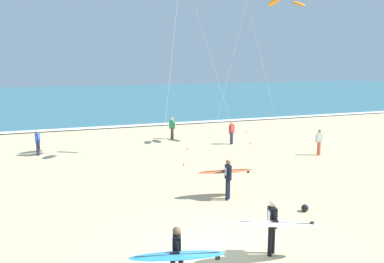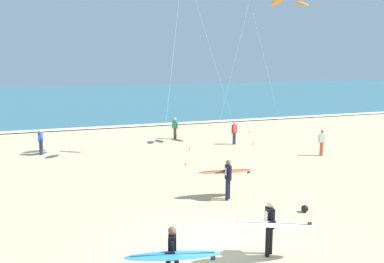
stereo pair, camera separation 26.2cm
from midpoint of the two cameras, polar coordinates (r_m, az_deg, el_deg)
ground_plane at (r=13.48m, az=2.73°, el=-15.53°), size 160.00×160.00×0.00m
ocean_water at (r=65.59m, az=-16.15°, el=4.43°), size 160.00×60.00×0.08m
shoreline_foam at (r=36.24m, az=-12.50°, el=0.56°), size 160.00×1.10×0.01m
surfer_lead at (r=12.60m, az=10.64°, el=-12.35°), size 2.63×1.12×1.71m
surfer_trailing at (r=10.62m, az=-2.82°, el=-16.59°), size 2.38×1.19×1.71m
surfer_third at (r=17.51m, az=4.36°, el=-5.84°), size 2.48×1.06×1.71m
kite_arc_golden_mid at (r=29.78m, az=12.60°, el=17.08°), size 2.69×5.27×10.02m
bystander_white_top at (r=26.45m, az=16.80°, el=-1.40°), size 0.48×0.26×1.59m
bystander_red_top at (r=28.73m, az=5.21°, el=-0.15°), size 0.48×0.26×1.59m
bystander_blue_top at (r=26.99m, az=-20.69°, el=-1.40°), size 0.29×0.47×1.59m
bystander_green_top at (r=30.56m, az=-2.99°, el=0.48°), size 0.36×0.39×1.59m
beach_ball at (r=16.76m, az=14.81°, el=-10.13°), size 0.28×0.28×0.28m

